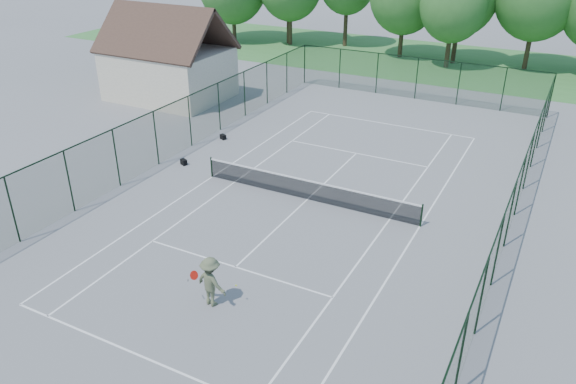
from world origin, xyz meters
name	(u,v)px	position (x,y,z in m)	size (l,w,h in m)	color
ground	(307,199)	(0.00, 0.00, 0.00)	(140.00, 140.00, 0.00)	gray
grass_far	(452,63)	(0.00, 30.00, 0.01)	(80.00, 16.00, 0.01)	#41833C
court_lines	(307,199)	(0.00, 0.00, 0.00)	(11.05, 23.85, 0.01)	white
tennis_net	(308,189)	(0.00, 0.00, 0.58)	(11.08, 0.08, 1.10)	black
fence_enclosure	(308,170)	(0.00, 0.00, 1.56)	(18.05, 36.05, 3.02)	#14311E
utility_building	(167,55)	(-16.00, 10.00, 3.12)	(8.60, 6.27, 6.63)	beige
sports_bag_a	(184,162)	(-7.74, 0.56, 0.16)	(0.39, 0.24, 0.31)	black
sports_bag_b	(223,137)	(-7.94, 4.71, 0.15)	(0.38, 0.23, 0.30)	black
tennis_player	(211,282)	(0.50, -8.69, 0.95)	(1.67, 0.94, 1.89)	#565F41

